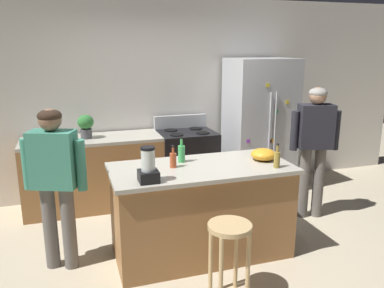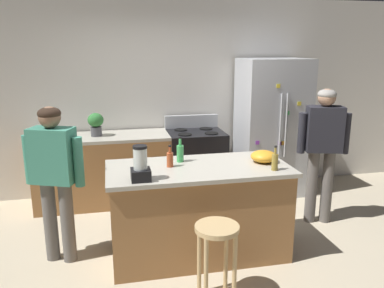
{
  "view_description": "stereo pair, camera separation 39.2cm",
  "coord_description": "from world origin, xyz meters",
  "px_view_note": "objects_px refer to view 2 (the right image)",
  "views": [
    {
      "loc": [
        -1.2,
        -3.42,
        2.07
      ],
      "look_at": [
        0.0,
        0.3,
        1.08
      ],
      "focal_mm": 36.61,
      "sensor_mm": 36.0,
      "label": 1
    },
    {
      "loc": [
        -0.82,
        -3.53,
        2.07
      ],
      "look_at": [
        0.0,
        0.3,
        1.08
      ],
      "focal_mm": 36.61,
      "sensor_mm": 36.0,
      "label": 2
    }
  ],
  "objects_px": {
    "person_by_island_left": "(54,170)",
    "bar_stool": "(217,243)",
    "stove_range": "(196,164)",
    "refrigerator": "(272,127)",
    "person_by_sink_right": "(323,143)",
    "kitchen_island": "(198,211)",
    "bottle_vinegar": "(275,161)",
    "bottle_cooking_sauce": "(170,159)",
    "blender_appliance": "(140,166)",
    "mixing_bowl": "(264,156)",
    "bottle_soda": "(180,153)",
    "potted_plant": "(96,123)"
  },
  "relations": [
    {
      "from": "bottle_vinegar",
      "to": "mixing_bowl",
      "type": "relative_size",
      "value": 0.9
    },
    {
      "from": "person_by_island_left",
      "to": "bottle_cooking_sauce",
      "type": "distance_m",
      "value": 1.09
    },
    {
      "from": "kitchen_island",
      "to": "bottle_vinegar",
      "type": "xyz_separation_m",
      "value": [
        0.67,
        -0.26,
        0.55
      ]
    },
    {
      "from": "person_by_island_left",
      "to": "bottle_vinegar",
      "type": "xyz_separation_m",
      "value": [
        2.03,
        -0.43,
        0.09
      ]
    },
    {
      "from": "kitchen_island",
      "to": "bottle_cooking_sauce",
      "type": "xyz_separation_m",
      "value": [
        -0.27,
        0.05,
        0.54
      ]
    },
    {
      "from": "person_by_sink_right",
      "to": "bar_stool",
      "type": "relative_size",
      "value": 2.38
    },
    {
      "from": "blender_appliance",
      "to": "bottle_vinegar",
      "type": "height_order",
      "value": "blender_appliance"
    },
    {
      "from": "person_by_island_left",
      "to": "bottle_soda",
      "type": "relative_size",
      "value": 5.99
    },
    {
      "from": "person_by_island_left",
      "to": "person_by_sink_right",
      "type": "height_order",
      "value": "person_by_sink_right"
    },
    {
      "from": "stove_range",
      "to": "mixing_bowl",
      "type": "bearing_deg",
      "value": -76.71
    },
    {
      "from": "bottle_vinegar",
      "to": "bar_stool",
      "type": "bearing_deg",
      "value": -143.85
    },
    {
      "from": "refrigerator",
      "to": "blender_appliance",
      "type": "xyz_separation_m",
      "value": [
        -1.98,
        -1.78,
        0.11
      ]
    },
    {
      "from": "kitchen_island",
      "to": "bottle_vinegar",
      "type": "distance_m",
      "value": 0.91
    },
    {
      "from": "refrigerator",
      "to": "bottle_soda",
      "type": "height_order",
      "value": "refrigerator"
    },
    {
      "from": "bar_stool",
      "to": "bottle_vinegar",
      "type": "distance_m",
      "value": 0.99
    },
    {
      "from": "person_by_island_left",
      "to": "blender_appliance",
      "type": "distance_m",
      "value": 0.9
    },
    {
      "from": "stove_range",
      "to": "bottle_vinegar",
      "type": "height_order",
      "value": "bottle_vinegar"
    },
    {
      "from": "bar_stool",
      "to": "person_by_island_left",
      "type": "bearing_deg",
      "value": 144.77
    },
    {
      "from": "person_by_island_left",
      "to": "bar_stool",
      "type": "relative_size",
      "value": 2.28
    },
    {
      "from": "person_by_island_left",
      "to": "bottle_vinegar",
      "type": "bearing_deg",
      "value": -11.9
    },
    {
      "from": "person_by_island_left",
      "to": "stove_range",
      "type": "bearing_deg",
      "value": 39.17
    },
    {
      "from": "bottle_vinegar",
      "to": "bottle_soda",
      "type": "bearing_deg",
      "value": 150.85
    },
    {
      "from": "potted_plant",
      "to": "bottle_vinegar",
      "type": "relative_size",
      "value": 1.27
    },
    {
      "from": "person_by_sink_right",
      "to": "potted_plant",
      "type": "height_order",
      "value": "person_by_sink_right"
    },
    {
      "from": "person_by_sink_right",
      "to": "potted_plant",
      "type": "xyz_separation_m",
      "value": [
        -2.57,
        1.12,
        0.13
      ]
    },
    {
      "from": "kitchen_island",
      "to": "person_by_island_left",
      "type": "relative_size",
      "value": 1.15
    },
    {
      "from": "kitchen_island",
      "to": "potted_plant",
      "type": "height_order",
      "value": "potted_plant"
    },
    {
      "from": "refrigerator",
      "to": "blender_appliance",
      "type": "relative_size",
      "value": 6.07
    },
    {
      "from": "bottle_cooking_sauce",
      "to": "mixing_bowl",
      "type": "distance_m",
      "value": 0.95
    },
    {
      "from": "refrigerator",
      "to": "bar_stool",
      "type": "relative_size",
      "value": 2.82
    },
    {
      "from": "refrigerator",
      "to": "person_by_island_left",
      "type": "distance_m",
      "value": 3.06
    },
    {
      "from": "stove_range",
      "to": "kitchen_island",
      "type": "bearing_deg",
      "value": -101.66
    },
    {
      "from": "bottle_vinegar",
      "to": "kitchen_island",
      "type": "bearing_deg",
      "value": 158.81
    },
    {
      "from": "mixing_bowl",
      "to": "blender_appliance",
      "type": "bearing_deg",
      "value": -167.03
    },
    {
      "from": "bar_stool",
      "to": "bottle_vinegar",
      "type": "relative_size",
      "value": 2.85
    },
    {
      "from": "bottle_cooking_sauce",
      "to": "mixing_bowl",
      "type": "height_order",
      "value": "bottle_cooking_sauce"
    },
    {
      "from": "bottle_vinegar",
      "to": "stove_range",
      "type": "bearing_deg",
      "value": 101.36
    },
    {
      "from": "stove_range",
      "to": "refrigerator",
      "type": "bearing_deg",
      "value": -1.3
    },
    {
      "from": "kitchen_island",
      "to": "bar_stool",
      "type": "distance_m",
      "value": 0.77
    },
    {
      "from": "person_by_sink_right",
      "to": "kitchen_island",
      "type": "bearing_deg",
      "value": -164.72
    },
    {
      "from": "refrigerator",
      "to": "bottle_cooking_sauce",
      "type": "distance_m",
      "value": 2.21
    },
    {
      "from": "bottle_vinegar",
      "to": "bottle_cooking_sauce",
      "type": "bearing_deg",
      "value": 161.85
    },
    {
      "from": "refrigerator",
      "to": "bottle_cooking_sauce",
      "type": "xyz_separation_m",
      "value": [
        -1.67,
        -1.45,
        0.06
      ]
    },
    {
      "from": "kitchen_island",
      "to": "mixing_bowl",
      "type": "bearing_deg",
      "value": 0.63
    },
    {
      "from": "bottle_soda",
      "to": "stove_range",
      "type": "bearing_deg",
      "value": 70.96
    },
    {
      "from": "kitchen_island",
      "to": "potted_plant",
      "type": "xyz_separation_m",
      "value": [
        -1.0,
        1.55,
        0.63
      ]
    },
    {
      "from": "refrigerator",
      "to": "bottle_vinegar",
      "type": "bearing_deg",
      "value": -112.46
    },
    {
      "from": "stove_range",
      "to": "potted_plant",
      "type": "distance_m",
      "value": 1.45
    },
    {
      "from": "stove_range",
      "to": "bottle_soda",
      "type": "xyz_separation_m",
      "value": [
        -0.46,
        -1.33,
        0.55
      ]
    },
    {
      "from": "bar_stool",
      "to": "blender_appliance",
      "type": "xyz_separation_m",
      "value": [
        -0.55,
        0.49,
        0.54
      ]
    }
  ]
}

